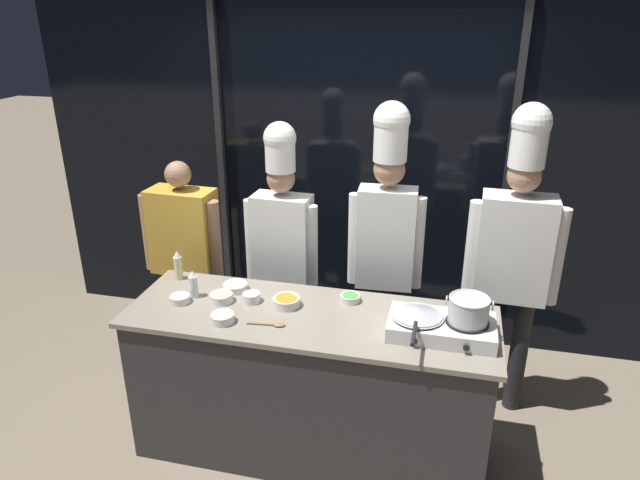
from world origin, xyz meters
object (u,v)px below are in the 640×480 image
squeeze_bottle_oil (178,266)px  prep_bowl_garlic (180,298)px  portable_stove (441,327)px  prep_bowl_shrimp (221,297)px  person_guest (185,247)px  serving_spoon_slotted (273,324)px  prep_bowl_carrots (286,301)px  prep_bowl_scallions (350,297)px  squeeze_bottle_clear (193,284)px  stock_pot (469,309)px  chef_line (515,244)px  frying_pan (418,312)px  prep_bowl_onion (235,286)px  prep_bowl_bean_sprouts (222,317)px  prep_bowl_noodles (251,297)px  chef_head (282,236)px  chef_sous (387,227)px

squeeze_bottle_oil → prep_bowl_garlic: size_ratio=1.63×
portable_stove → prep_bowl_shrimp: portable_stove is taller
person_guest → serving_spoon_slotted: bearing=139.9°
prep_bowl_carrots → prep_bowl_scallions: (0.34, 0.14, -0.01)m
person_guest → squeeze_bottle_clear: bearing=122.8°
prep_bowl_shrimp → prep_bowl_garlic: (-0.23, -0.06, -0.00)m
stock_pot → prep_bowl_garlic: bearing=179.9°
prep_bowl_shrimp → chef_line: 1.79m
squeeze_bottle_clear → serving_spoon_slotted: squeeze_bottle_clear is taller
squeeze_bottle_oil → serving_spoon_slotted: 0.85m
frying_pan → chef_line: 0.91m
stock_pot → prep_bowl_shrimp: 1.39m
prep_bowl_onion → prep_bowl_bean_sprouts: bearing=-79.3°
prep_bowl_garlic → prep_bowl_noodles: bearing=14.6°
squeeze_bottle_oil → prep_bowl_noodles: 0.58m
prep_bowl_carrots → chef_head: bearing=108.7°
prep_bowl_onion → chef_sous: size_ratio=0.07×
squeeze_bottle_oil → chef_head: bearing=37.6°
prep_bowl_garlic → prep_bowl_carrots: bearing=9.4°
portable_stove → squeeze_bottle_clear: 1.44m
stock_pot → person_guest: size_ratio=0.15×
frying_pan → chef_line: bearing=54.9°
stock_pot → squeeze_bottle_oil: bearing=170.8°
stock_pot → serving_spoon_slotted: size_ratio=1.12×
squeeze_bottle_clear → chef_sous: bearing=31.6°
prep_bowl_shrimp → prep_bowl_scallions: prep_bowl_shrimp is taller
chef_head → chef_line: chef_line is taller
chef_sous → frying_pan: bearing=106.8°
squeeze_bottle_clear → prep_bowl_garlic: size_ratio=1.45×
prep_bowl_onion → prep_bowl_scallions: 0.70m
prep_bowl_onion → prep_bowl_shrimp: (-0.03, -0.15, 0.00)m
frying_pan → serving_spoon_slotted: (-0.76, -0.11, -0.11)m
prep_bowl_onion → chef_line: size_ratio=0.07×
prep_bowl_carrots → prep_bowl_scallions: size_ratio=1.35×
prep_bowl_noodles → chef_head: size_ratio=0.06×
prep_bowl_onion → chef_head: 0.53m
prep_bowl_noodles → chef_sous: 0.97m
prep_bowl_onion → chef_head: chef_head is taller
prep_bowl_noodles → chef_line: bearing=22.9°
portable_stove → prep_bowl_garlic: (-1.48, 0.00, -0.02)m
frying_pan → chef_head: size_ratio=0.26×
portable_stove → prep_bowl_bean_sprouts: portable_stove is taller
prep_bowl_noodles → prep_bowl_carrots: bearing=-0.8°
frying_pan → prep_bowl_bean_sprouts: bearing=-172.1°
prep_bowl_scallions → chef_head: size_ratio=0.06×
prep_bowl_noodles → prep_bowl_scallions: bearing=13.8°
prep_bowl_garlic → chef_line: bearing=21.2°
prep_bowl_shrimp → chef_line: bearing=22.0°
squeeze_bottle_oil → prep_bowl_carrots: bearing=-13.4°
person_guest → chef_head: size_ratio=0.84×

